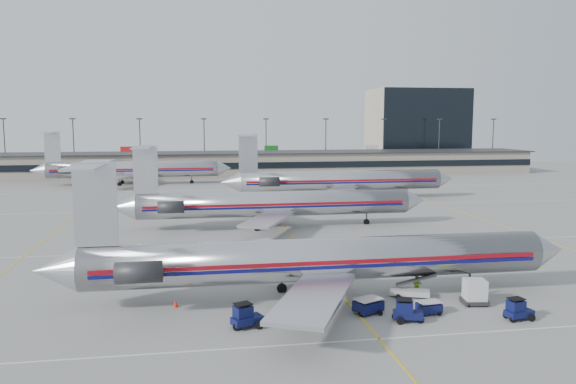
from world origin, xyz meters
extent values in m
plane|color=gray|center=(0.00, 0.00, 0.00)|extent=(260.00, 260.00, 0.00)
cube|color=silver|center=(0.00, 10.00, 0.01)|extent=(160.00, 0.15, 0.02)
cube|color=gray|center=(0.00, 98.00, 3.00)|extent=(160.00, 16.00, 6.00)
cube|color=black|center=(0.00, 89.90, 3.20)|extent=(160.00, 0.20, 1.60)
cube|color=#2D2D30|center=(0.00, 98.00, 6.10)|extent=(162.00, 17.00, 0.30)
cylinder|color=#38383D|center=(-63.00, 112.00, 7.50)|extent=(0.30, 0.30, 15.00)
cube|color=#2D2D30|center=(-63.00, 112.00, 15.10)|extent=(1.60, 0.40, 0.35)
cylinder|color=#38383D|center=(-45.00, 112.00, 7.50)|extent=(0.30, 0.30, 15.00)
cube|color=#2D2D30|center=(-45.00, 112.00, 15.10)|extent=(1.60, 0.40, 0.35)
cylinder|color=#38383D|center=(-27.00, 112.00, 7.50)|extent=(0.30, 0.30, 15.00)
cube|color=#2D2D30|center=(-27.00, 112.00, 15.10)|extent=(1.60, 0.40, 0.35)
cylinder|color=#38383D|center=(-9.00, 112.00, 7.50)|extent=(0.30, 0.30, 15.00)
cube|color=#2D2D30|center=(-9.00, 112.00, 15.10)|extent=(1.60, 0.40, 0.35)
cylinder|color=#38383D|center=(9.00, 112.00, 7.50)|extent=(0.30, 0.30, 15.00)
cube|color=#2D2D30|center=(9.00, 112.00, 15.10)|extent=(1.60, 0.40, 0.35)
cylinder|color=#38383D|center=(27.00, 112.00, 7.50)|extent=(0.30, 0.30, 15.00)
cube|color=#2D2D30|center=(27.00, 112.00, 15.10)|extent=(1.60, 0.40, 0.35)
cylinder|color=#38383D|center=(45.00, 112.00, 7.50)|extent=(0.30, 0.30, 15.00)
cube|color=#2D2D30|center=(45.00, 112.00, 15.10)|extent=(1.60, 0.40, 0.35)
cylinder|color=#38383D|center=(63.00, 112.00, 7.50)|extent=(0.30, 0.30, 15.00)
cube|color=#2D2D30|center=(63.00, 112.00, 15.10)|extent=(1.60, 0.40, 0.35)
cylinder|color=#38383D|center=(81.00, 112.00, 7.50)|extent=(0.30, 0.30, 15.00)
cube|color=#2D2D30|center=(81.00, 112.00, 15.10)|extent=(1.60, 0.40, 0.35)
cube|color=tan|center=(62.00, 128.00, 12.50)|extent=(30.00, 20.00, 25.00)
cylinder|color=#BCBDC1|center=(-1.98, -8.97, 3.26)|extent=(37.27, 3.45, 3.45)
cone|color=#BCBDC1|center=(18.14, -8.97, 3.26)|extent=(2.98, 3.45, 3.45)
cone|color=silver|center=(-22.29, -8.97, 3.26)|extent=(3.35, 3.45, 3.45)
cube|color=maroon|center=(-1.98, -10.70, 3.40)|extent=(35.40, 0.05, 0.33)
cube|color=#0D0C57|center=(-1.98, -10.70, 3.03)|extent=(35.40, 0.05, 0.26)
cube|color=silver|center=(-3.85, -2.45, 2.33)|extent=(8.66, 12.63, 0.30)
cube|color=silver|center=(-3.85, -15.49, 2.33)|extent=(8.66, 12.63, 0.30)
cube|color=silver|center=(-19.22, -8.97, 8.15)|extent=(3.17, 0.23, 6.34)
cube|color=silver|center=(-19.50, -8.97, 11.13)|extent=(2.24, 9.78, 0.17)
cylinder|color=#2D2D30|center=(-15.96, -6.32, 3.54)|extent=(3.35, 1.58, 1.58)
cylinder|color=#2D2D30|center=(-15.96, -11.63, 3.54)|extent=(3.35, 1.58, 1.58)
cylinder|color=#2D2D30|center=(11.06, -8.97, 0.77)|extent=(0.19, 0.19, 1.54)
cylinder|color=#2D2D30|center=(-4.78, -11.21, 0.77)|extent=(0.19, 0.19, 1.54)
cylinder|color=#2D2D30|center=(-4.78, -6.73, 0.77)|extent=(0.19, 0.19, 1.54)
cylinder|color=black|center=(11.06, -8.97, 0.33)|extent=(0.84, 0.28, 0.84)
cylinder|color=#BCBDC1|center=(-1.10, 22.51, 3.23)|extent=(36.88, 3.41, 3.41)
cone|color=#BCBDC1|center=(18.81, 22.51, 3.23)|extent=(2.95, 3.41, 3.41)
cone|color=silver|center=(-21.20, 22.51, 3.23)|extent=(3.32, 3.41, 3.41)
cube|color=maroon|center=(-1.10, 20.79, 3.36)|extent=(35.03, 0.05, 0.32)
cube|color=#0D0C57|center=(-1.10, 20.79, 3.00)|extent=(35.03, 0.05, 0.26)
cube|color=silver|center=(-2.95, 28.96, 2.30)|extent=(8.57, 12.50, 0.30)
cube|color=silver|center=(-2.95, 16.05, 2.30)|extent=(8.57, 12.50, 0.30)
cube|color=silver|center=(-18.16, 22.51, 8.07)|extent=(3.13, 0.23, 6.27)
cube|color=silver|center=(-18.43, 22.51, 11.02)|extent=(2.21, 9.68, 0.17)
cylinder|color=#2D2D30|center=(-14.93, 25.13, 3.50)|extent=(3.32, 1.57, 1.57)
cylinder|color=#2D2D30|center=(-14.93, 19.88, 3.50)|extent=(3.32, 1.57, 1.57)
cylinder|color=#2D2D30|center=(11.80, 22.51, 0.76)|extent=(0.18, 0.18, 1.52)
cylinder|color=#2D2D30|center=(-3.87, 20.29, 0.76)|extent=(0.18, 0.18, 1.52)
cylinder|color=#2D2D30|center=(-3.87, 24.72, 0.76)|extent=(0.18, 0.18, 1.52)
cylinder|color=black|center=(11.80, 22.51, 0.32)|extent=(0.83, 0.28, 0.83)
cylinder|color=#BCBDC1|center=(15.01, 48.28, 3.47)|extent=(37.65, 3.67, 3.67)
cone|color=#BCBDC1|center=(35.41, 48.28, 3.47)|extent=(3.17, 3.67, 3.67)
cone|color=silver|center=(-5.60, 48.28, 3.47)|extent=(3.57, 3.67, 3.67)
cube|color=maroon|center=(15.01, 46.44, 3.62)|extent=(35.77, 0.05, 0.35)
cube|color=#0D0C57|center=(15.01, 46.44, 3.22)|extent=(35.77, 0.05, 0.28)
cube|color=silver|center=(13.02, 55.22, 2.48)|extent=(9.21, 13.43, 0.32)
cube|color=silver|center=(13.02, 41.35, 2.48)|extent=(9.21, 13.43, 0.32)
cube|color=silver|center=(-2.33, 48.28, 8.67)|extent=(3.37, 0.25, 6.74)
cube|color=silver|center=(-2.63, 48.28, 11.84)|extent=(2.38, 10.40, 0.18)
cylinder|color=#2D2D30|center=(1.13, 51.11, 3.76)|extent=(3.57, 1.68, 1.68)
cylinder|color=#2D2D30|center=(1.13, 45.46, 3.76)|extent=(3.57, 1.68, 1.68)
cylinder|color=#2D2D30|center=(27.89, 48.28, 0.82)|extent=(0.20, 0.20, 1.63)
cylinder|color=#2D2D30|center=(12.03, 45.90, 0.82)|extent=(0.20, 0.20, 1.63)
cylinder|color=#2D2D30|center=(12.03, 50.66, 0.82)|extent=(0.20, 0.20, 1.63)
cylinder|color=black|center=(27.89, 48.28, 0.35)|extent=(0.89, 0.30, 0.89)
cylinder|color=#BCBDC1|center=(-25.57, 79.67, 3.49)|extent=(37.89, 3.69, 3.69)
cone|color=#BCBDC1|center=(-5.03, 79.67, 3.49)|extent=(3.19, 3.69, 3.69)
cone|color=silver|center=(-46.31, 79.67, 3.49)|extent=(3.59, 3.69, 3.69)
cube|color=maroon|center=(-25.57, 77.81, 3.64)|extent=(36.00, 0.05, 0.35)
cube|color=#0D0C57|center=(-25.57, 77.81, 3.24)|extent=(36.00, 0.05, 0.28)
cube|color=silver|center=(-27.57, 86.65, 2.49)|extent=(9.27, 13.52, 0.32)
cube|color=silver|center=(-27.57, 72.69, 2.49)|extent=(9.27, 13.52, 0.32)
cube|color=silver|center=(-43.02, 79.67, 8.72)|extent=(3.39, 0.25, 6.78)
cube|color=silver|center=(-43.32, 79.67, 11.92)|extent=(2.39, 10.47, 0.18)
cylinder|color=#2D2D30|center=(-39.53, 82.51, 3.79)|extent=(3.59, 1.70, 1.70)
cylinder|color=#2D2D30|center=(-39.53, 76.83, 3.79)|extent=(3.59, 1.70, 1.70)
cylinder|color=#2D2D30|center=(-12.61, 79.67, 0.82)|extent=(0.20, 0.20, 1.65)
cylinder|color=#2D2D30|center=(-28.56, 77.27, 0.82)|extent=(0.20, 0.20, 1.65)
cylinder|color=#2D2D30|center=(-28.56, 82.06, 0.82)|extent=(0.20, 0.20, 1.65)
cylinder|color=black|center=(-12.61, 79.67, 0.35)|extent=(0.90, 0.30, 0.90)
cube|color=#0B103E|center=(-8.42, -14.45, 0.54)|extent=(2.42, 1.86, 0.49)
cube|color=#0B103E|center=(-8.72, -14.45, 1.13)|extent=(1.47, 1.37, 0.88)
cube|color=black|center=(-8.72, -14.45, 1.72)|extent=(1.41, 1.31, 0.08)
cylinder|color=black|center=(-7.63, -13.95, 0.28)|extent=(0.55, 0.18, 0.55)
cylinder|color=black|center=(-7.63, -14.94, 0.28)|extent=(0.55, 0.18, 0.55)
cylinder|color=black|center=(-9.21, -13.95, 0.28)|extent=(0.55, 0.18, 0.55)
cylinder|color=black|center=(-9.21, -14.94, 0.28)|extent=(0.55, 0.18, 0.55)
cube|color=#0B103E|center=(3.10, -15.21, 0.52)|extent=(2.30, 1.58, 0.48)
cube|color=#0B103E|center=(2.82, -15.21, 1.09)|extent=(1.36, 1.23, 0.86)
cube|color=black|center=(2.82, -15.21, 1.66)|extent=(1.30, 1.17, 0.08)
cylinder|color=black|center=(3.86, -14.73, 0.27)|extent=(0.53, 0.17, 0.53)
cylinder|color=black|center=(3.86, -15.68, 0.27)|extent=(0.53, 0.17, 0.53)
cylinder|color=black|center=(2.34, -14.73, 0.27)|extent=(0.53, 0.17, 0.53)
cylinder|color=black|center=(2.34, -15.68, 0.27)|extent=(0.53, 0.17, 0.53)
cube|color=#0B103E|center=(11.21, -16.18, 0.50)|extent=(2.17, 1.38, 0.46)
cube|color=#0B103E|center=(10.94, -16.18, 1.05)|extent=(1.26, 1.11, 0.82)
cube|color=black|center=(10.94, -16.18, 1.60)|extent=(1.20, 1.06, 0.07)
cylinder|color=black|center=(11.94, -15.72, 0.26)|extent=(0.51, 0.16, 0.51)
cylinder|color=black|center=(11.94, -16.64, 0.26)|extent=(0.51, 0.16, 0.51)
cylinder|color=black|center=(10.48, -15.72, 0.26)|extent=(0.51, 0.16, 0.51)
cylinder|color=black|center=(10.48, -16.64, 0.26)|extent=(0.51, 0.16, 0.51)
cube|color=#0B103E|center=(5.28, -13.89, 0.49)|extent=(1.82, 1.34, 0.63)
cube|color=#A7A7A7|center=(5.28, -13.89, 0.94)|extent=(1.82, 1.34, 0.05)
cylinder|color=black|center=(5.90, -13.40, 0.16)|extent=(0.32, 0.13, 0.32)
cylinder|color=black|center=(5.90, -14.38, 0.16)|extent=(0.32, 0.13, 0.32)
cylinder|color=black|center=(4.65, -13.40, 0.16)|extent=(0.32, 0.13, 0.32)
cylinder|color=black|center=(4.65, -14.38, 0.16)|extent=(0.32, 0.13, 0.32)
cube|color=#0B103E|center=(0.80, -13.06, 0.59)|extent=(2.43, 2.11, 0.75)
cube|color=#A7A7A7|center=(0.80, -13.06, 1.13)|extent=(2.43, 2.11, 0.06)
cylinder|color=black|center=(1.55, -12.47, 0.19)|extent=(0.39, 0.15, 0.39)
cylinder|color=black|center=(1.55, -13.65, 0.19)|extent=(0.39, 0.15, 0.39)
cylinder|color=black|center=(0.05, -12.47, 0.19)|extent=(0.39, 0.15, 0.39)
cylinder|color=black|center=(0.05, -13.65, 0.19)|extent=(0.39, 0.15, 0.39)
cube|color=#2D2D30|center=(9.72, -12.40, 0.26)|extent=(2.11, 1.84, 0.32)
cube|color=silver|center=(9.72, -12.40, 1.22)|extent=(1.78, 1.69, 1.59)
cylinder|color=black|center=(10.46, -11.76, 0.13)|extent=(0.25, 0.13, 0.25)
cylinder|color=black|center=(10.46, -13.03, 0.13)|extent=(0.25, 0.13, 0.25)
cylinder|color=black|center=(8.98, -11.76, 0.13)|extent=(0.25, 0.13, 0.25)
cylinder|color=black|center=(8.98, -13.03, 0.13)|extent=(0.25, 0.13, 0.25)
cube|color=#A7A7A7|center=(5.39, -9.78, 0.40)|extent=(3.41, 2.29, 0.45)
cube|color=#2D2D30|center=(5.92, -9.78, 1.43)|extent=(3.32, 1.97, 1.15)
cylinder|color=black|center=(6.55, -9.29, 0.22)|extent=(0.45, 0.14, 0.45)
cylinder|color=black|center=(6.55, -10.27, 0.22)|extent=(0.45, 0.14, 0.45)
cylinder|color=black|center=(4.22, -9.29, 0.22)|extent=(0.45, 0.14, 0.45)
cylinder|color=black|center=(4.22, -10.27, 0.22)|extent=(0.45, 0.14, 0.45)
imported|color=#BBE815|center=(10.93, -10.50, 0.76)|extent=(0.59, 0.66, 1.51)
imported|color=#7EBF11|center=(6.34, -8.98, 0.80)|extent=(0.99, 0.96, 1.61)
cone|color=red|center=(-13.52, -9.18, 0.30)|extent=(0.54, 0.54, 0.59)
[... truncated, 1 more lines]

